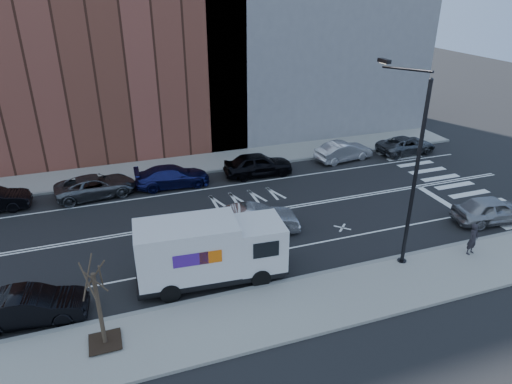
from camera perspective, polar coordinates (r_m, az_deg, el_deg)
ground at (r=26.76m, az=-4.06°, el=-3.28°), size 120.00×120.00×0.00m
sidewalk_near at (r=19.77m, az=3.04°, el=-14.65°), size 44.00×3.60×0.15m
sidewalk_far at (r=34.53m, az=-8.01°, el=3.44°), size 44.00×3.60×0.15m
curb_near at (r=21.07m, az=1.17°, el=-11.68°), size 44.00×0.25×0.17m
curb_far at (r=32.89m, az=-7.35°, el=2.36°), size 44.00×0.25×0.17m
crosswalk at (r=34.10m, az=22.79°, el=1.21°), size 3.00×14.00×0.01m
road_markings at (r=26.76m, az=-4.06°, el=-3.28°), size 40.00×8.60×0.01m
bldg_brick at (r=38.46m, az=-23.93°, el=20.65°), size 26.00×10.00×22.00m
streetlight at (r=21.86m, az=18.70°, el=3.33°), size 0.44×4.02×9.34m
street_tree at (r=18.30m, az=-18.86°, el=-14.49°), size 1.20×1.20×3.75m
fedex_van at (r=20.79m, az=-5.85°, el=-7.24°), size 6.91×2.81×3.09m
far_parked_c at (r=30.84m, az=-19.38°, el=0.71°), size 5.19×2.80×1.38m
far_parked_d at (r=31.00m, az=-10.40°, el=1.95°), size 4.98×2.20×1.42m
far_parked_e at (r=32.19m, az=0.28°, el=3.48°), size 4.92×2.19×1.64m
far_parked_f at (r=35.57m, az=10.90°, el=5.03°), size 4.65×2.17×1.48m
far_parked_g at (r=38.41m, az=18.28°, el=5.59°), size 4.90×2.43×1.34m
driving_sedan at (r=24.81m, az=-0.18°, el=-3.58°), size 4.96×2.27×1.58m
near_parked_rear_a at (r=21.02m, az=-26.40°, el=-12.72°), size 4.51×1.92×1.45m
near_parked_front at (r=29.24m, az=27.44°, el=-1.99°), size 4.72×2.39×1.54m
pedestrian at (r=25.18m, az=25.50°, el=-5.32°), size 0.69×0.53×1.67m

